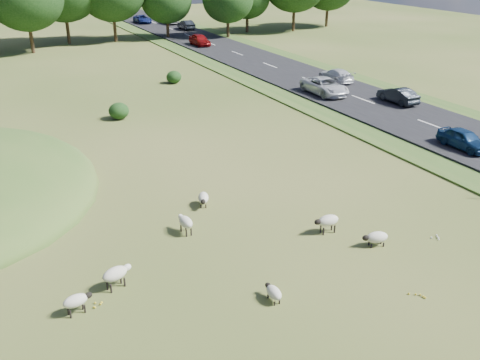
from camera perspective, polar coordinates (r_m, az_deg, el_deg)
name	(u,v)px	position (r m, az deg, el deg)	size (l,w,h in m)	color
ground	(122,122)	(42.13, -12.48, 6.09)	(160.00, 160.00, 0.00)	#344F18
road	(279,70)	(58.68, 4.21, 11.64)	(8.00, 150.00, 0.25)	black
shrubs	(34,97)	(48.56, -21.16, 8.23)	(24.45, 11.77, 1.54)	black
sheep_0	(376,237)	(24.75, 14.33, -5.94)	(1.27, 0.77, 0.70)	#BDB59C
sheep_1	(328,221)	(25.28, 9.32, -4.31)	(1.28, 0.62, 0.91)	#BDB59C
sheep_2	(185,222)	(25.07, -5.85, -4.46)	(0.59, 1.20, 0.86)	#BDB59C
sheep_3	(273,292)	(20.68, 3.59, -11.85)	(0.47, 1.04, 0.60)	#BDB59C
sheep_4	(76,301)	(20.78, -17.08, -12.21)	(1.15, 0.62, 0.81)	#BDB59C
sheep_5	(116,274)	(21.72, -13.11, -9.71)	(1.34, 0.86, 0.93)	#BDB59C
sheep_6	(203,198)	(27.63, -3.93, -1.94)	(0.90, 1.26, 0.70)	#BDB59C
car_0	(142,19)	(95.91, -10.37, 16.53)	(2.16, 4.69, 1.30)	navy
car_1	(464,139)	(37.68, 22.79, 4.07)	(1.49, 3.71, 1.26)	navy
car_2	(170,19)	(94.28, -7.51, 16.63)	(2.03, 5.00, 1.45)	#A2A5A9
car_3	(200,40)	(72.81, -4.32, 14.69)	(1.72, 4.27, 1.45)	maroon
car_4	(336,75)	(53.54, 10.19, 10.97)	(1.72, 4.22, 1.22)	white
car_5	(325,86)	(48.57, 9.02, 9.87)	(2.36, 5.12, 1.42)	silver
car_6	(398,95)	(47.12, 16.51, 8.67)	(1.36, 3.90, 1.28)	black
car_7	(186,25)	(87.35, -5.76, 16.14)	(1.48, 4.25, 1.40)	black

